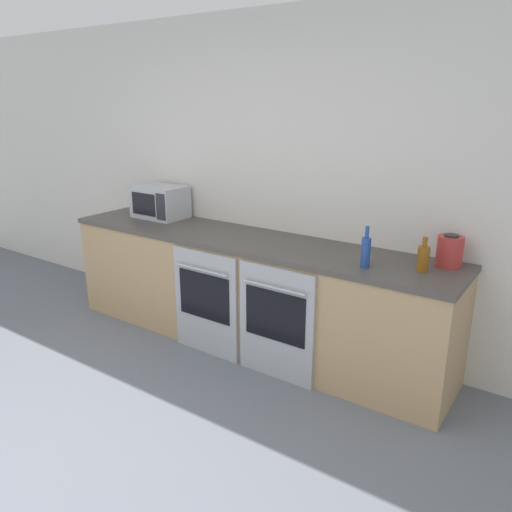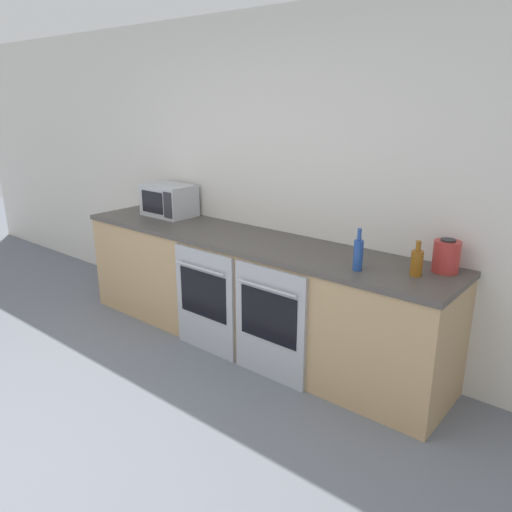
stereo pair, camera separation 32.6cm
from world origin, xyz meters
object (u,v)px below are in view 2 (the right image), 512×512
at_px(oven_left, 205,301).
at_px(bottle_blue, 358,254).
at_px(oven_right, 269,324).
at_px(bottle_amber, 417,262).
at_px(kettle, 446,256).
at_px(microwave, 169,200).

height_order(oven_left, bottle_blue, bottle_blue).
relative_size(oven_right, bottle_blue, 3.07).
bearing_deg(bottle_amber, oven_left, -167.59).
bearing_deg(bottle_amber, kettle, 59.73).
bearing_deg(bottle_blue, kettle, 36.59).
xyz_separation_m(oven_right, kettle, (0.99, 0.53, 0.57)).
xyz_separation_m(oven_left, microwave, (-0.92, 0.47, 0.61)).
bearing_deg(oven_right, oven_left, 180.00).
height_order(oven_left, oven_right, same).
bearing_deg(bottle_blue, oven_right, -160.08).
distance_m(oven_left, microwave, 1.20).
distance_m(oven_right, bottle_amber, 1.09).
bearing_deg(bottle_blue, bottle_amber, 22.48).
bearing_deg(kettle, microwave, -178.81).
xyz_separation_m(oven_left, bottle_blue, (1.20, 0.20, 0.58)).
xyz_separation_m(oven_left, bottle_amber, (1.52, 0.34, 0.56)).
xyz_separation_m(microwave, bottle_amber, (2.44, -0.14, -0.06)).
relative_size(oven_left, bottle_amber, 3.77).
xyz_separation_m(oven_right, microwave, (-1.56, 0.47, 0.61)).
xyz_separation_m(microwave, bottle_blue, (2.11, -0.27, -0.04)).
height_order(microwave, bottle_amber, microwave).
bearing_deg(microwave, oven_left, -27.33).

